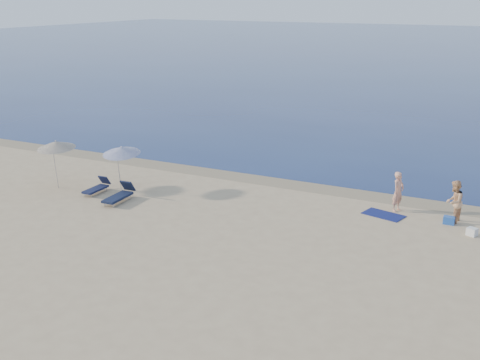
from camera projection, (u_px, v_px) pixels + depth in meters
name	position (u px, v px, depth m)	size (l,w,h in m)	color
wet_sand_strip	(317.00, 188.00, 27.89)	(240.00, 1.60, 0.00)	#847254
person_left	(398.00, 192.00, 24.70)	(0.61, 0.40, 1.67)	tan
person_right	(454.00, 202.00, 23.43)	(0.83, 0.65, 1.71)	tan
beach_towel	(384.00, 215.00, 24.45)	(1.61, 0.89, 0.03)	#0F154B
white_bag	(472.00, 232.00, 22.34)	(0.35, 0.30, 0.30)	silver
blue_cooler	(449.00, 220.00, 23.47)	(0.42, 0.30, 0.30)	#1F4FAC
umbrella_near	(121.00, 150.00, 26.90)	(1.94, 1.96, 2.21)	silver
umbrella_far	(56.00, 145.00, 27.37)	(1.86, 1.88, 2.32)	silver
lounger_left	(97.00, 188.00, 27.14)	(0.51, 1.51, 0.66)	#151B3A
lounger_right	(119.00, 195.00, 25.98)	(0.66, 1.80, 0.78)	#121A33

